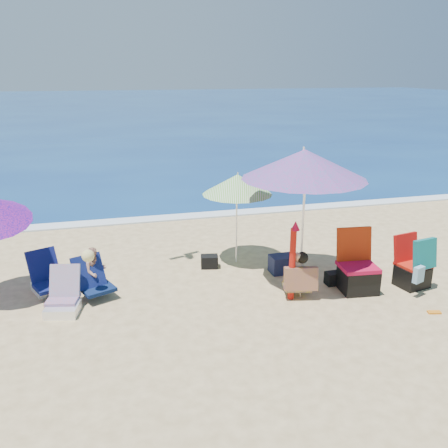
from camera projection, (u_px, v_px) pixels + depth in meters
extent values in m
plane|color=#D8BC84|center=(257.00, 305.00, 7.88)|extent=(120.00, 120.00, 0.00)
cube|color=navy|center=(119.00, 107.00, 49.35)|extent=(120.00, 80.00, 0.12)
cube|color=white|center=(196.00, 216.00, 12.58)|extent=(120.00, 0.50, 0.04)
cylinder|color=white|center=(303.00, 223.00, 8.38)|extent=(0.05, 0.05, 2.24)
cone|color=#DF1D8C|center=(304.00, 164.00, 8.08)|extent=(2.47, 2.47, 0.50)
cylinder|color=white|center=(304.00, 151.00, 8.03)|extent=(0.04, 0.04, 0.13)
cylinder|color=white|center=(237.00, 223.00, 9.38)|extent=(0.04, 0.04, 1.64)
cone|color=#42AA1A|center=(237.00, 184.00, 9.20)|extent=(1.69, 1.69, 0.39)
cylinder|color=silver|center=(238.00, 175.00, 9.19)|extent=(0.03, 0.03, 0.10)
cylinder|color=#B4160C|center=(292.00, 264.00, 7.90)|extent=(0.11, 0.11, 1.24)
cone|color=red|center=(296.00, 225.00, 7.70)|extent=(0.15, 0.15, 0.16)
cube|color=#0E164F|center=(51.00, 286.00, 8.14)|extent=(0.63, 0.60, 0.06)
cube|color=#0E134E|center=(43.00, 265.00, 8.33)|extent=(0.57, 0.46, 0.53)
cube|color=white|center=(50.00, 287.00, 8.35)|extent=(0.66, 0.63, 0.16)
cube|color=#D75B4B|center=(63.00, 300.00, 7.68)|extent=(0.55, 0.51, 0.06)
cube|color=#D44B53|center=(65.00, 280.00, 7.76)|extent=(0.52, 0.37, 0.51)
cube|color=white|center=(63.00, 310.00, 7.56)|extent=(0.58, 0.53, 0.15)
cube|color=#B00C32|center=(358.00, 267.00, 8.21)|extent=(0.66, 0.61, 0.07)
cube|color=#AA2A0C|center=(354.00, 245.00, 8.38)|extent=(0.63, 0.23, 0.61)
cube|color=black|center=(358.00, 279.00, 8.31)|extent=(0.64, 0.58, 0.44)
cube|color=red|center=(413.00, 265.00, 8.48)|extent=(0.60, 0.55, 0.06)
cube|color=#A90E0C|center=(406.00, 248.00, 8.57)|extent=(0.53, 0.24, 0.52)
cube|color=black|center=(412.00, 276.00, 8.50)|extent=(0.58, 0.53, 0.37)
cube|color=#097166|center=(425.00, 254.00, 8.15)|extent=(0.48, 0.25, 0.52)
cube|color=#7DACC8|center=(419.00, 275.00, 8.02)|extent=(0.22, 0.16, 0.28)
imported|color=tan|center=(296.00, 275.00, 8.06)|extent=(0.32, 0.25, 0.80)
cube|color=#2F0E67|center=(297.00, 286.00, 8.18)|extent=(0.51, 0.47, 0.05)
cube|color=#3C0D61|center=(301.00, 279.00, 7.96)|extent=(0.58, 0.30, 0.41)
sphere|color=black|center=(302.00, 258.00, 7.95)|extent=(0.20, 0.20, 0.20)
imported|color=#AA7966|center=(95.00, 271.00, 8.14)|extent=(0.50, 0.45, 0.84)
cube|color=#0B1A41|center=(98.00, 289.00, 8.03)|extent=(0.64, 0.61, 0.06)
cube|color=#0E184F|center=(89.00, 271.00, 8.04)|extent=(0.58, 0.47, 0.54)
sphere|color=#DBD07E|center=(88.00, 256.00, 7.69)|extent=(0.20, 0.20, 0.20)
cube|color=black|center=(209.00, 262.00, 9.33)|extent=(0.37, 0.30, 0.24)
cube|color=#1A1E39|center=(282.00, 264.00, 9.09)|extent=(0.46, 0.35, 0.33)
cube|color=black|center=(334.00, 278.00, 8.60)|extent=(0.30, 0.21, 0.23)
cube|color=orange|center=(434.00, 312.00, 7.61)|extent=(0.22, 0.14, 0.03)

